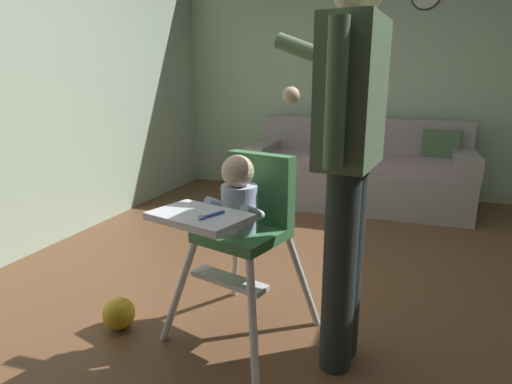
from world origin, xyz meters
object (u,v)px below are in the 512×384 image
object	(u,v)px
adult_standing	(348,156)
toy_ball	(119,313)
high_chair	(242,214)
couch	(359,172)

from	to	relation	value
adult_standing	toy_ball	world-z (taller)	adult_standing
adult_standing	toy_ball	xyz separation A→B (m)	(-1.09, -0.13, -0.86)
high_chair	couch	bearing A→B (deg)	-169.86
high_chair	adult_standing	xyz separation A→B (m)	(0.48, -0.06, 0.31)
couch	high_chair	bearing A→B (deg)	-5.95
high_chair	toy_ball	world-z (taller)	high_chair
toy_ball	high_chair	bearing A→B (deg)	16.51
high_chair	toy_ball	distance (m)	0.84
high_chair	adult_standing	distance (m)	0.58
couch	adult_standing	bearing A→B (deg)	4.64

